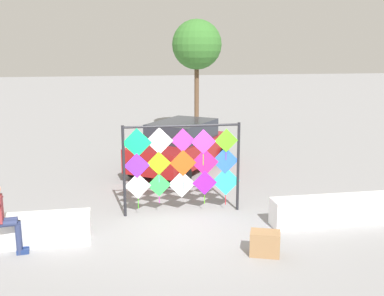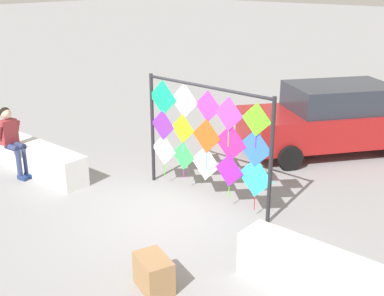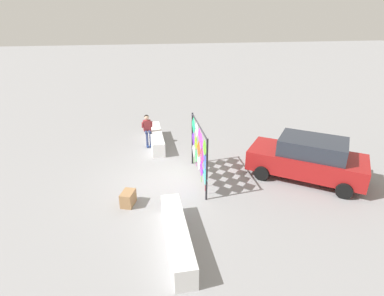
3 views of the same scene
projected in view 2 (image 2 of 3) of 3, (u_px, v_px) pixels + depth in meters
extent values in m
plane|color=gray|center=(161.00, 217.00, 8.77)|extent=(120.00, 120.00, 0.00)
cube|color=white|center=(32.00, 157.00, 10.71)|extent=(3.22, 0.56, 0.65)
cube|color=white|center=(353.00, 288.00, 6.25)|extent=(3.22, 0.56, 0.65)
cylinder|color=#232328|center=(152.00, 129.00, 9.95)|extent=(0.07, 0.07, 2.26)
cylinder|color=#232328|center=(271.00, 162.00, 8.18)|extent=(0.07, 0.07, 2.26)
cylinder|color=#232328|center=(206.00, 87.00, 8.70)|extent=(2.84, 0.11, 0.06)
cube|color=white|center=(164.00, 150.00, 9.87)|extent=(0.65, 0.02, 0.65)
cylinder|color=#39E516|center=(165.00, 170.00, 10.03)|extent=(0.02, 0.02, 0.26)
cube|color=#36E256|center=(183.00, 156.00, 9.56)|extent=(0.59, 0.02, 0.59)
cylinder|color=#E516BF|center=(184.00, 174.00, 9.69)|extent=(0.02, 0.02, 0.17)
cube|color=white|center=(205.00, 163.00, 9.21)|extent=(0.69, 0.02, 0.69)
cube|color=purple|center=(229.00, 170.00, 8.83)|extent=(0.62, 0.02, 0.62)
cylinder|color=#5DE516|center=(229.00, 192.00, 8.98)|extent=(0.02, 0.02, 0.24)
cube|color=#30D8CE|center=(255.00, 178.00, 8.51)|extent=(0.73, 0.03, 0.73)
cylinder|color=red|center=(254.00, 203.00, 8.68)|extent=(0.02, 0.02, 0.26)
cube|color=#782BF2|center=(163.00, 125.00, 9.70)|extent=(0.62, 0.02, 0.62)
cylinder|color=#95E516|center=(164.00, 146.00, 9.86)|extent=(0.02, 0.02, 0.26)
cube|color=#92ED17|center=(183.00, 129.00, 9.36)|extent=(0.59, 0.02, 0.59)
cylinder|color=#6E16E5|center=(183.00, 148.00, 9.50)|extent=(0.02, 0.02, 0.19)
cube|color=#E45017|center=(206.00, 136.00, 8.99)|extent=(0.66, 0.02, 0.66)
cylinder|color=#16ABE5|center=(207.00, 161.00, 9.17)|extent=(0.02, 0.02, 0.34)
cube|color=#E32180|center=(231.00, 143.00, 8.66)|extent=(0.69, 0.02, 0.69)
cube|color=blue|center=(255.00, 148.00, 8.34)|extent=(0.69, 0.02, 0.69)
cube|color=#13EC78|center=(163.00, 98.00, 9.50)|extent=(0.71, 0.02, 0.71)
cube|color=white|center=(184.00, 101.00, 9.17)|extent=(0.67, 0.02, 0.67)
cylinder|color=#16E571|center=(185.00, 124.00, 9.33)|extent=(0.02, 0.02, 0.24)
cube|color=#D832B6|center=(208.00, 106.00, 8.82)|extent=(0.60, 0.02, 0.60)
cube|color=#D139E9|center=(229.00, 114.00, 8.50)|extent=(0.62, 0.02, 0.62)
cylinder|color=#32E516|center=(228.00, 139.00, 8.66)|extent=(0.02, 0.02, 0.29)
cube|color=#60D821|center=(256.00, 120.00, 8.14)|extent=(0.59, 0.02, 0.59)
cylinder|color=#9E16E5|center=(256.00, 142.00, 8.28)|extent=(0.02, 0.02, 0.20)
cylinder|color=navy|center=(19.00, 165.00, 10.26)|extent=(0.11, 0.11, 0.65)
cylinder|color=navy|center=(12.00, 147.00, 10.23)|extent=(0.37, 0.17, 0.13)
cube|color=navy|center=(23.00, 178.00, 10.32)|extent=(0.25, 0.13, 0.09)
cylinder|color=navy|center=(26.00, 162.00, 10.39)|extent=(0.11, 0.11, 0.65)
cylinder|color=navy|center=(19.00, 145.00, 10.36)|extent=(0.37, 0.17, 0.13)
cube|color=navy|center=(29.00, 175.00, 10.45)|extent=(0.25, 0.13, 0.09)
cube|color=#993338|center=(8.00, 132.00, 10.30)|extent=(0.24, 0.38, 0.52)
sphere|color=#DBB293|center=(6.00, 113.00, 10.16)|extent=(0.22, 0.22, 0.22)
sphere|color=black|center=(5.00, 113.00, 10.17)|extent=(0.22, 0.22, 0.22)
cylinder|color=#993338|center=(17.00, 127.00, 10.44)|extent=(0.19, 0.10, 0.31)
cube|color=maroon|center=(331.00, 125.00, 11.79)|extent=(4.00, 4.48, 0.76)
cube|color=#282D38|center=(340.00, 97.00, 11.59)|extent=(2.71, 2.86, 0.61)
cylinder|color=black|center=(289.00, 157.00, 10.79)|extent=(0.52, 0.59, 0.57)
cylinder|color=black|center=(261.00, 133.00, 12.46)|extent=(0.52, 0.59, 0.57)
cylinder|color=black|center=(363.00, 125.00, 13.05)|extent=(0.52, 0.59, 0.57)
cube|color=#9E754C|center=(154.00, 273.00, 6.70)|extent=(0.68, 0.57, 0.49)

